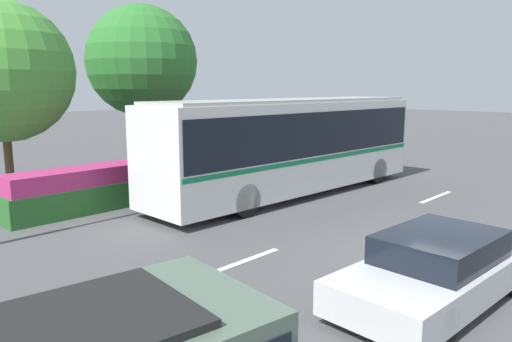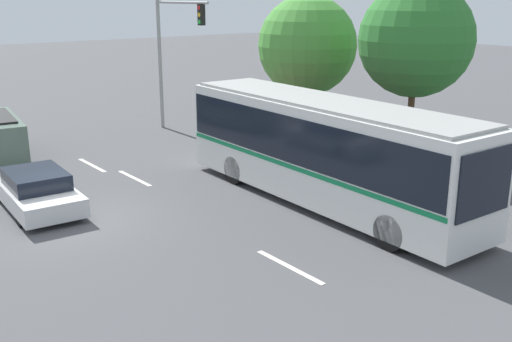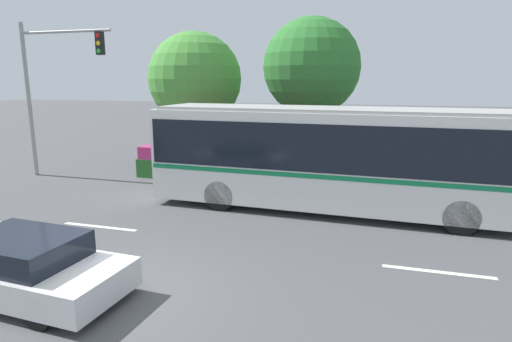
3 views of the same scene
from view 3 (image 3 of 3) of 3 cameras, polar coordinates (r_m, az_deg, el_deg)
name	(u,v)px [view 3 (image 3 of 3)]	position (r m, az deg, el deg)	size (l,w,h in m)	color
ground_plane	(107,295)	(9.42, -19.17, -15.28)	(140.00, 140.00, 0.00)	#4C4C4F
city_bus	(328,153)	(13.99, 9.58, 2.35)	(11.59, 2.93, 3.35)	silver
sedan_foreground	(20,267)	(9.90, -28.86, -11.04)	(4.56, 2.12, 1.24)	silver
traffic_light_pole	(47,79)	(20.67, -25.94, 10.94)	(4.43, 0.24, 6.59)	gray
flowering_hedge	(239,166)	(18.09, -2.24, 0.70)	(9.14, 1.22, 1.35)	#286028
street_tree_left	(195,79)	(21.61, -8.08, 11.99)	(4.52, 4.52, 6.51)	brown
street_tree_centre	(312,67)	(20.47, 7.39, 13.55)	(4.47, 4.47, 7.04)	brown
lane_stripe_near	(438,272)	(10.67, 23.01, -12.24)	(2.40, 0.16, 0.01)	silver
lane_stripe_mid	(14,224)	(14.77, -29.47, -6.14)	(2.40, 0.16, 0.01)	silver
lane_stripe_far	(100,227)	(13.45, -19.99, -6.98)	(2.40, 0.16, 0.01)	silver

